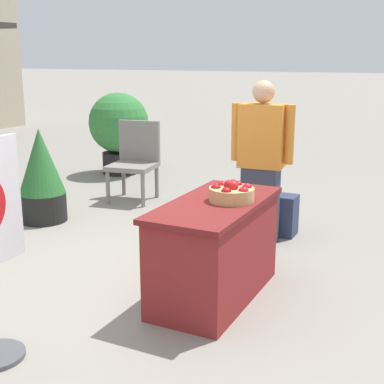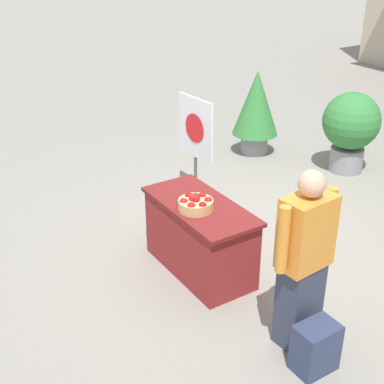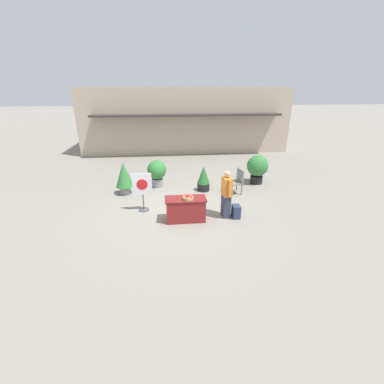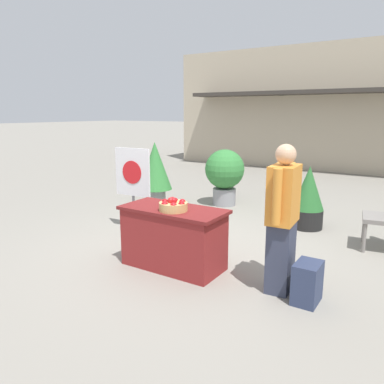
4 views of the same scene
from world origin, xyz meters
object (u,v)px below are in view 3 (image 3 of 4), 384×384
potted_plant_near_right (257,167)px  potted_plant_far_left (124,176)px  display_table (186,209)px  apple_basket (188,198)px  backpack (236,212)px  patio_chair (237,180)px  person_visitor (226,194)px  potted_plant_near_left (157,171)px  poster_board (142,190)px  potted_plant_far_right (203,178)px

potted_plant_near_right → potted_plant_far_left: bearing=-173.4°
display_table → apple_basket: size_ratio=3.85×
backpack → potted_plant_far_left: (-3.89, 2.49, 0.53)m
display_table → patio_chair: 3.05m
backpack → patio_chair: size_ratio=0.42×
person_visitor → apple_basket: bearing=4.6°
display_table → potted_plant_far_left: potted_plant_far_left is taller
person_visitor → patio_chair: (0.89, 1.99, -0.25)m
patio_chair → backpack: bearing=66.0°
display_table → potted_plant_near_left: (-0.97, 3.17, 0.30)m
display_table → poster_board: size_ratio=0.97×
backpack → potted_plant_far_left: bearing=147.4°
patio_chair → potted_plant_near_right: 1.61m
poster_board → potted_plant_near_left: size_ratio=1.16×
poster_board → person_visitor: bearing=71.1°
person_visitor → patio_chair: size_ratio=1.58×
patio_chair → potted_plant_far_left: (-4.45, 0.39, 0.19)m
potted_plant_near_left → poster_board: bearing=-100.4°
apple_basket → backpack: 1.70m
backpack → potted_plant_far_left: 4.65m
potted_plant_far_right → potted_plant_near_right: size_ratio=0.82×
display_table → potted_plant_far_right: size_ratio=1.24×
potted_plant_near_left → potted_plant_far_left: potted_plant_far_left is taller
potted_plant_near_left → patio_chair: bearing=-18.7°
potted_plant_far_right → display_table: bearing=-110.4°
person_visitor → potted_plant_far_left: (-3.56, 2.38, -0.06)m
poster_board → potted_plant_far_left: 1.84m
apple_basket → person_visitor: size_ratio=0.21×
patio_chair → potted_plant_far_left: size_ratio=0.77×
apple_basket → potted_plant_far_right: (0.86, 2.60, -0.30)m
apple_basket → potted_plant_far_left: 3.47m
poster_board → display_table: bearing=55.0°
potted_plant_far_right → potted_plant_near_left: (-1.90, 0.66, 0.16)m
backpack → display_table: bearing=-180.0°
potted_plant_far_right → potted_plant_far_left: 3.18m
potted_plant_far_left → apple_basket: bearing=-48.2°
potted_plant_near_left → apple_basket: bearing=-72.3°
patio_chair → potted_plant_near_right: (1.20, 1.05, 0.18)m
patio_chair → potted_plant_far_right: size_ratio=0.96×
patio_chair → potted_plant_far_right: potted_plant_far_right is taller
potted_plant_near_right → potted_plant_near_left: bearing=179.7°
patio_chair → display_table: bearing=34.4°
potted_plant_near_right → backpack: bearing=-119.3°
potted_plant_far_right → apple_basket: bearing=-108.3°
potted_plant_near_left → potted_plant_far_left: bearing=-151.7°
person_visitor → patio_chair: bearing=-118.6°
backpack → apple_basket: bearing=-176.5°
potted_plant_near_left → potted_plant_far_left: size_ratio=0.89×
display_table → potted_plant_near_right: size_ratio=1.03×
apple_basket → potted_plant_far_right: 2.76m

